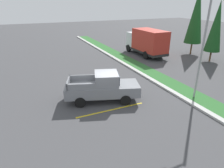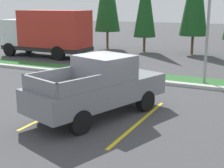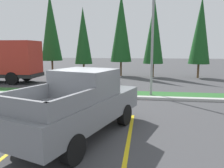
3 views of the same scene
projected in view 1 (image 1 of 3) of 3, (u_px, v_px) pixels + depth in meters
ground_plane at (109, 99)px, 14.53m from camera, size 120.00×120.00×0.00m
parking_line_near at (95, 92)px, 15.66m from camera, size 0.12×4.80×0.01m
parking_line_far at (111, 110)px, 13.05m from camera, size 0.12×4.80×0.01m
curb_strip at (164, 87)px, 16.38m from camera, size 56.00×0.40×0.15m
grass_median at (174, 85)px, 16.81m from camera, size 56.00×1.80×0.06m
pickup_truck_main at (103, 87)px, 13.95m from camera, size 3.44×5.55×2.10m
cargo_truck_distant at (147, 41)px, 25.65m from camera, size 6.83×2.56×3.40m
street_light at (202, 41)px, 13.05m from camera, size 0.24×1.49×7.32m
cypress_tree_leftmost at (196, 16)px, 25.09m from camera, size 2.21×2.21×8.50m
cypress_tree_left_inner at (216, 26)px, 22.16m from camera, size 1.80×1.80×6.91m
traffic_cone at (87, 85)px, 16.15m from camera, size 0.36×0.36×0.60m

